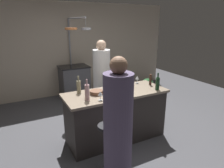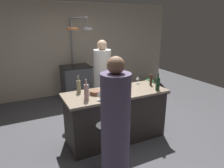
# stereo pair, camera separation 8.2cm
# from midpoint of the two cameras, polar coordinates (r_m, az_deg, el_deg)

# --- Properties ---
(ground_plane) EXTENTS (9.00, 9.00, 0.00)m
(ground_plane) POSITION_cam_midpoint_polar(r_m,az_deg,el_deg) (3.84, 0.44, -15.02)
(ground_plane) COLOR #4C4C51
(back_wall) EXTENTS (6.40, 0.16, 2.60)m
(back_wall) POSITION_cam_midpoint_polar(r_m,az_deg,el_deg) (5.97, -12.67, 9.56)
(back_wall) COLOR #BCAD99
(back_wall) RESTS_ON ground_plane
(kitchen_island) EXTENTS (1.80, 0.72, 0.90)m
(kitchen_island) POSITION_cam_midpoint_polar(r_m,az_deg,el_deg) (3.62, 0.45, -8.94)
(kitchen_island) COLOR #332D2B
(kitchen_island) RESTS_ON ground_plane
(stove_range) EXTENTS (0.80, 0.64, 0.89)m
(stove_range) POSITION_cam_midpoint_polar(r_m,az_deg,el_deg) (5.76, -11.06, 0.71)
(stove_range) COLOR #47474C
(stove_range) RESTS_ON ground_plane
(chef) EXTENTS (0.36, 0.36, 1.71)m
(chef) POSITION_cam_midpoint_polar(r_m,az_deg,el_deg) (4.28, -3.48, 0.12)
(chef) COLOR white
(chef) RESTS_ON ground_plane
(bar_stool_left) EXTENTS (0.28, 0.28, 0.68)m
(bar_stool_left) POSITION_cam_midpoint_polar(r_m,az_deg,el_deg) (2.99, -2.27, -16.79)
(bar_stool_left) COLOR #4C4C51
(bar_stool_left) RESTS_ON ground_plane
(guest_left) EXTENTS (0.36, 0.36, 1.69)m
(guest_left) POSITION_cam_midpoint_polar(r_m,az_deg,el_deg) (2.51, 0.73, -12.99)
(guest_left) COLOR #594C6B
(guest_left) RESTS_ON ground_plane
(overhead_pot_rack) EXTENTS (0.59, 1.39, 2.17)m
(overhead_pot_rack) POSITION_cam_midpoint_polar(r_m,az_deg,el_deg) (5.12, -11.20, 12.29)
(overhead_pot_rack) COLOR gray
(overhead_pot_rack) RESTS_ON ground_plane
(potted_plant) EXTENTS (0.36, 0.36, 0.52)m
(potted_plant) POSITION_cam_midpoint_polar(r_m,az_deg,el_deg) (5.81, 9.63, -0.60)
(potted_plant) COLOR brown
(potted_plant) RESTS_ON ground_plane
(pepper_mill) EXTENTS (0.05, 0.05, 0.21)m
(pepper_mill) POSITION_cam_midpoint_polar(r_m,az_deg,el_deg) (3.86, 10.33, 1.25)
(pepper_mill) COLOR #382319
(pepper_mill) RESTS_ON kitchen_island
(wine_bottle_dark) EXTENTS (0.07, 0.07, 0.30)m
(wine_bottle_dark) POSITION_cam_midpoint_polar(r_m,az_deg,el_deg) (3.19, -7.87, -1.80)
(wine_bottle_dark) COLOR black
(wine_bottle_dark) RESTS_ON kitchen_island
(wine_bottle_green) EXTENTS (0.07, 0.07, 0.30)m
(wine_bottle_green) POSITION_cam_midpoint_polar(r_m,az_deg,el_deg) (3.66, 0.79, 0.78)
(wine_bottle_green) COLOR #193D23
(wine_bottle_green) RESTS_ON kitchen_island
(wine_bottle_red) EXTENTS (0.07, 0.07, 0.31)m
(wine_bottle_red) POSITION_cam_midpoint_polar(r_m,az_deg,el_deg) (3.59, 12.23, 0.16)
(wine_bottle_red) COLOR #143319
(wine_bottle_red) RESTS_ON kitchen_island
(wine_bottle_white) EXTENTS (0.07, 0.07, 0.30)m
(wine_bottle_white) POSITION_cam_midpoint_polar(r_m,az_deg,el_deg) (3.42, -10.17, -0.71)
(wine_bottle_white) COLOR gray
(wine_bottle_white) RESTS_ON kitchen_island
(wine_bottle_rose) EXTENTS (0.07, 0.07, 0.33)m
(wine_bottle_rose) POSITION_cam_midpoint_polar(r_m,az_deg,el_deg) (3.06, -7.89, -2.33)
(wine_bottle_rose) COLOR #B78C8E
(wine_bottle_rose) RESTS_ON kitchen_island
(wine_glass_near_right_guest) EXTENTS (0.07, 0.07, 0.15)m
(wine_glass_near_right_guest) POSITION_cam_midpoint_polar(r_m,az_deg,el_deg) (3.05, -4.14, -2.82)
(wine_glass_near_right_guest) COLOR silver
(wine_glass_near_right_guest) RESTS_ON kitchen_island
(wine_glass_near_left_guest) EXTENTS (0.07, 0.07, 0.15)m
(wine_glass_near_left_guest) POSITION_cam_midpoint_polar(r_m,az_deg,el_deg) (3.94, 6.63, 1.72)
(wine_glass_near_left_guest) COLOR silver
(wine_glass_near_left_guest) RESTS_ON kitchen_island
(wine_glass_by_chef) EXTENTS (0.07, 0.07, 0.15)m
(wine_glass_by_chef) POSITION_cam_midpoint_polar(r_m,az_deg,el_deg) (3.74, 2.51, 0.99)
(wine_glass_by_chef) COLOR silver
(wine_glass_by_chef) RESTS_ON kitchen_island
(mixing_bowl_steel) EXTENTS (0.22, 0.22, 0.06)m
(mixing_bowl_steel) POSITION_cam_midpoint_polar(r_m,az_deg,el_deg) (3.38, 2.65, -2.14)
(mixing_bowl_steel) COLOR #B7B7BC
(mixing_bowl_steel) RESTS_ON kitchen_island
(mixing_bowl_wooden) EXTENTS (0.22, 0.22, 0.06)m
(mixing_bowl_wooden) POSITION_cam_midpoint_polar(r_m,az_deg,el_deg) (3.34, -5.19, -2.40)
(mixing_bowl_wooden) COLOR brown
(mixing_bowl_wooden) RESTS_ON kitchen_island
(mixing_bowl_ceramic) EXTENTS (0.22, 0.22, 0.07)m
(mixing_bowl_ceramic) POSITION_cam_midpoint_polar(r_m,az_deg,el_deg) (3.32, -1.15, -2.43)
(mixing_bowl_ceramic) COLOR silver
(mixing_bowl_ceramic) RESTS_ON kitchen_island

